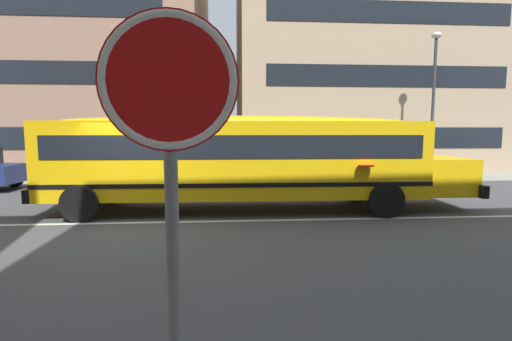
% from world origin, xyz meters
% --- Properties ---
extents(ground_plane, '(400.00, 400.00, 0.00)m').
position_xyz_m(ground_plane, '(0.00, 0.00, 0.00)').
color(ground_plane, '#424244').
extents(sidewalk_far, '(120.00, 3.00, 0.01)m').
position_xyz_m(sidewalk_far, '(0.00, 8.28, 0.01)').
color(sidewalk_far, gray).
rests_on(sidewalk_far, ground_plane).
extents(lane_centreline, '(110.00, 0.16, 0.01)m').
position_xyz_m(lane_centreline, '(0.00, 0.00, 0.00)').
color(lane_centreline, silver).
rests_on(lane_centreline, ground_plane).
extents(school_bus, '(12.21, 2.99, 2.72)m').
position_xyz_m(school_bus, '(2.84, 1.33, 1.62)').
color(school_bus, yellow).
rests_on(school_bus, ground_plane).
extents(stop_sign_post, '(0.70, 0.07, 2.90)m').
position_xyz_m(stop_sign_post, '(2.10, -7.38, 2.23)').
color(stop_sign_post, slate).
rests_on(stop_sign_post, ground_plane).
extents(street_lamp, '(0.44, 0.44, 6.80)m').
position_xyz_m(street_lamp, '(11.94, 7.58, 4.31)').
color(street_lamp, '#38383D').
rests_on(street_lamp, ground_plane).
extents(apartment_block_far_left, '(19.15, 13.56, 13.30)m').
position_xyz_m(apartment_block_far_left, '(-8.81, 16.53, 6.65)').
color(apartment_block_far_left, '#93705B').
rests_on(apartment_block_far_left, ground_plane).
extents(apartment_block_far_centre, '(15.26, 12.54, 13.30)m').
position_xyz_m(apartment_block_far_centre, '(10.73, 16.02, 6.65)').
color(apartment_block_far_centre, tan).
rests_on(apartment_block_far_centre, ground_plane).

